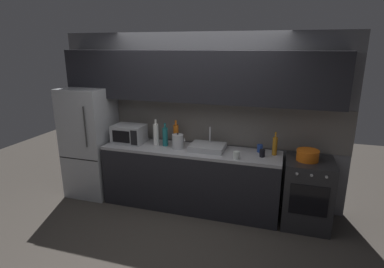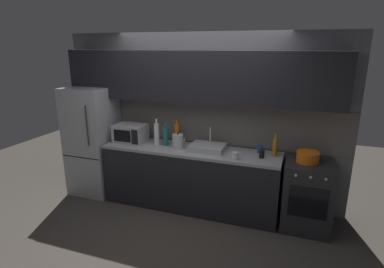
{
  "view_description": "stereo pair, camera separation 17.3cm",
  "coord_description": "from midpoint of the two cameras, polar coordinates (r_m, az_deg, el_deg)",
  "views": [
    {
      "loc": [
        1.25,
        -3.07,
        2.31
      ],
      "look_at": [
        0.03,
        0.9,
        1.12
      ],
      "focal_mm": 28.94,
      "sensor_mm": 36.0,
      "label": 1
    },
    {
      "loc": [
        1.42,
        -3.01,
        2.31
      ],
      "look_at": [
        0.03,
        0.9,
        1.12
      ],
      "focal_mm": 28.94,
      "sensor_mm": 36.0,
      "label": 2
    }
  ],
  "objects": [
    {
      "name": "wine_bottle_amber",
      "position": [
        4.23,
        16.17,
        -2.29
      ],
      "size": [
        0.06,
        0.06,
        0.31
      ],
      "color": "#B27019",
      "rests_on": "counter_run"
    },
    {
      "name": "wine_bottle_teal",
      "position": [
        4.51,
        -3.77,
        -0.41
      ],
      "size": [
        0.08,
        0.08,
        0.34
      ],
      "color": "#19666B",
      "rests_on": "counter_run"
    },
    {
      "name": "ground_plane",
      "position": [
        4.04,
        -3.6,
        -18.9
      ],
      "size": [
        10.0,
        10.0,
        0.0
      ],
      "primitive_type": "plane",
      "color": "#3D3833"
    },
    {
      "name": "microwave",
      "position": [
        4.75,
        -10.24,
        0.15
      ],
      "size": [
        0.46,
        0.35,
        0.27
      ],
      "color": "#A8AAAF",
      "rests_on": "counter_run"
    },
    {
      "name": "wine_bottle_orange",
      "position": [
        4.6,
        -1.75,
        0.05
      ],
      "size": [
        0.08,
        0.08,
        0.35
      ],
      "color": "orange",
      "rests_on": "counter_run"
    },
    {
      "name": "oven_range",
      "position": [
        4.36,
        21.56,
        -10.46
      ],
      "size": [
        0.6,
        0.62,
        0.9
      ],
      "color": "#232326",
      "rests_on": "ground"
    },
    {
      "name": "refrigerator",
      "position": [
        5.15,
        -16.84,
        -1.18
      ],
      "size": [
        0.68,
        0.69,
        1.7
      ],
      "color": "#ADAFB5",
      "rests_on": "ground"
    },
    {
      "name": "sink_basin",
      "position": [
        4.34,
        4.01,
        -2.46
      ],
      "size": [
        0.48,
        0.38,
        0.3
      ],
      "color": "#ADAFB5",
      "rests_on": "counter_run"
    },
    {
      "name": "back_wall",
      "position": [
        4.51,
        2.06,
        6.24
      ],
      "size": [
        4.28,
        0.44,
        2.5
      ],
      "color": "slate",
      "rests_on": "ground"
    },
    {
      "name": "counter_run",
      "position": [
        4.55,
        0.78,
        -8.13
      ],
      "size": [
        2.54,
        0.6,
        0.9
      ],
      "color": "black",
      "rests_on": "ground"
    },
    {
      "name": "cooking_pot",
      "position": [
        4.17,
        21.69,
        -3.96
      ],
      "size": [
        0.28,
        0.28,
        0.14
      ],
      "color": "orange",
      "rests_on": "oven_range"
    },
    {
      "name": "kettle",
      "position": [
        4.39,
        -1.48,
        -1.36
      ],
      "size": [
        0.19,
        0.16,
        0.23
      ],
      "color": "#B7BABF",
      "rests_on": "counter_run"
    },
    {
      "name": "mug_clear",
      "position": [
        4.02,
        9.2,
        -4.0
      ],
      "size": [
        0.08,
        0.08,
        0.1
      ],
      "primitive_type": "cylinder",
      "color": "silver",
      "rests_on": "counter_run"
    },
    {
      "name": "wine_bottle_white",
      "position": [
        4.55,
        -5.44,
        0.01
      ],
      "size": [
        0.08,
        0.08,
        0.39
      ],
      "color": "silver",
      "rests_on": "counter_run"
    },
    {
      "name": "mug_dark",
      "position": [
        4.15,
        13.91,
        -3.64
      ],
      "size": [
        0.07,
        0.07,
        0.1
      ],
      "primitive_type": "cylinder",
      "color": "black",
      "rests_on": "counter_run"
    },
    {
      "name": "mug_blue",
      "position": [
        4.33,
        13.56,
        -2.75
      ],
      "size": [
        0.08,
        0.08,
        0.1
      ],
      "primitive_type": "cylinder",
      "color": "#234299",
      "rests_on": "counter_run"
    }
  ]
}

